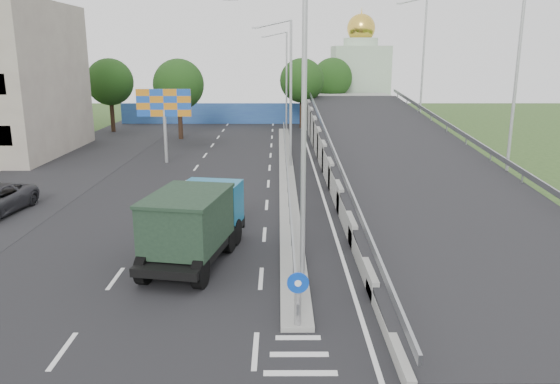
{
  "coord_description": "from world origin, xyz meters",
  "views": [
    {
      "loc": [
        -0.56,
        -12.47,
        7.94
      ],
      "look_at": [
        -0.5,
        10.27,
        2.2
      ],
      "focal_mm": 35.0,
      "sensor_mm": 36.0,
      "label": 1
    }
  ],
  "objects_px": {
    "lamp_post_near": "(298,120)",
    "lamp_post_mid": "(288,86)",
    "sign_bollard": "(298,299)",
    "lamp_post_far": "(285,75)",
    "church": "(359,75)",
    "dump_truck": "(195,221)",
    "billboard": "(164,107)"
  },
  "relations": [
    {
      "from": "lamp_post_near",
      "to": "lamp_post_mid",
      "type": "bearing_deg",
      "value": 90.0
    },
    {
      "from": "sign_bollard",
      "to": "lamp_post_mid",
      "type": "height_order",
      "value": "lamp_post_mid"
    },
    {
      "from": "lamp_post_far",
      "to": "church",
      "type": "distance_m",
      "value": 17.15
    },
    {
      "from": "sign_bollard",
      "to": "lamp_post_mid",
      "type": "xyz_separation_m",
      "value": [
        0.11,
        23.83,
        4.77
      ]
    },
    {
      "from": "sign_bollard",
      "to": "dump_truck",
      "type": "bearing_deg",
      "value": 123.45
    },
    {
      "from": "sign_bollard",
      "to": "lamp_post_near",
      "type": "distance_m",
      "value": 6.12
    },
    {
      "from": "lamp_post_far",
      "to": "church",
      "type": "height_order",
      "value": "church"
    },
    {
      "from": "lamp_post_near",
      "to": "billboard",
      "type": "distance_m",
      "value": 23.87
    },
    {
      "from": "sign_bollard",
      "to": "church",
      "type": "bearing_deg",
      "value": 80.19
    },
    {
      "from": "lamp_post_near",
      "to": "dump_truck",
      "type": "xyz_separation_m",
      "value": [
        -3.94,
        1.97,
        -4.19
      ]
    },
    {
      "from": "church",
      "to": "dump_truck",
      "type": "bearing_deg",
      "value": -104.89
    },
    {
      "from": "church",
      "to": "dump_truck",
      "type": "relative_size",
      "value": 1.98
    },
    {
      "from": "lamp_post_far",
      "to": "dump_truck",
      "type": "bearing_deg",
      "value": -95.92
    },
    {
      "from": "sign_bollard",
      "to": "lamp_post_near",
      "type": "bearing_deg",
      "value": 88.36
    },
    {
      "from": "lamp_post_near",
      "to": "church",
      "type": "distance_m",
      "value": 54.9
    },
    {
      "from": "sign_bollard",
      "to": "billboard",
      "type": "height_order",
      "value": "billboard"
    },
    {
      "from": "lamp_post_far",
      "to": "billboard",
      "type": "height_order",
      "value": "lamp_post_far"
    },
    {
      "from": "lamp_post_far",
      "to": "billboard",
      "type": "bearing_deg",
      "value": -116.84
    },
    {
      "from": "church",
      "to": "billboard",
      "type": "height_order",
      "value": "church"
    },
    {
      "from": "billboard",
      "to": "sign_bollard",
      "type": "bearing_deg",
      "value": -70.79
    },
    {
      "from": "billboard",
      "to": "lamp_post_mid",
      "type": "bearing_deg",
      "value": -12.38
    },
    {
      "from": "billboard",
      "to": "dump_truck",
      "type": "relative_size",
      "value": 0.79
    },
    {
      "from": "church",
      "to": "billboard",
      "type": "xyz_separation_m",
      "value": [
        -19.0,
        -32.0,
        -1.12
      ]
    },
    {
      "from": "sign_bollard",
      "to": "billboard",
      "type": "bearing_deg",
      "value": 109.21
    },
    {
      "from": "lamp_post_far",
      "to": "sign_bollard",
      "type": "bearing_deg",
      "value": -90.14
    },
    {
      "from": "lamp_post_mid",
      "to": "church",
      "type": "distance_m",
      "value": 35.41
    },
    {
      "from": "lamp_post_near",
      "to": "lamp_post_mid",
      "type": "distance_m",
      "value": 20.0
    },
    {
      "from": "billboard",
      "to": "church",
      "type": "bearing_deg",
      "value": 59.3
    },
    {
      "from": "lamp_post_near",
      "to": "church",
      "type": "relative_size",
      "value": 0.73
    },
    {
      "from": "lamp_post_mid",
      "to": "dump_truck",
      "type": "bearing_deg",
      "value": -102.33
    },
    {
      "from": "lamp_post_far",
      "to": "billboard",
      "type": "relative_size",
      "value": 1.83
    },
    {
      "from": "lamp_post_far",
      "to": "dump_truck",
      "type": "height_order",
      "value": "lamp_post_far"
    }
  ]
}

